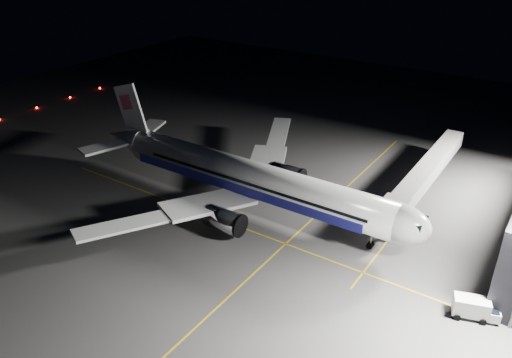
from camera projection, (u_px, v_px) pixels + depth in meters
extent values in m
plane|color=#4C4C4F|center=(252.00, 207.00, 81.62)|extent=(200.00, 200.00, 0.00)
cube|color=gold|center=(306.00, 225.00, 76.67)|extent=(0.25, 80.00, 0.01)
cube|color=gold|center=(230.00, 223.00, 77.19)|extent=(70.00, 0.25, 0.01)
cube|color=gold|center=(404.00, 220.00, 78.10)|extent=(0.25, 40.00, 0.01)
cylinder|color=silver|center=(252.00, 178.00, 79.19)|extent=(48.00, 5.60, 5.60)
ellipsoid|color=silver|center=(398.00, 223.00, 67.30)|extent=(8.96, 5.60, 5.60)
cube|color=black|center=(416.00, 222.00, 65.71)|extent=(2.20, 3.40, 0.90)
cone|color=silver|center=(126.00, 138.00, 93.18)|extent=(9.00, 5.49, 5.49)
cube|color=navy|center=(256.00, 175.00, 82.15)|extent=(42.24, 0.25, 1.50)
cube|color=navy|center=(237.00, 188.00, 78.05)|extent=(42.24, 0.25, 1.50)
cube|color=silver|center=(266.00, 165.00, 87.07)|extent=(11.36, 15.23, 1.53)
cube|color=silver|center=(208.00, 203.00, 75.26)|extent=(11.36, 15.23, 1.53)
cube|color=silver|center=(279.00, 132.00, 98.37)|extent=(8.57, 13.22, 1.31)
cube|color=silver|center=(122.00, 226.00, 68.12)|extent=(8.57, 13.22, 1.31)
cube|color=silver|center=(148.00, 129.00, 96.63)|extent=(6.20, 9.67, 0.45)
cube|color=silver|center=(106.00, 146.00, 88.95)|extent=(6.20, 9.67, 0.45)
cube|color=white|center=(131.00, 110.00, 89.33)|extent=(7.53, 0.40, 10.28)
cube|color=#DC4B73|center=(127.00, 102.00, 89.09)|extent=(3.22, 0.55, 3.22)
cylinder|color=#B7B7BF|center=(287.00, 174.00, 86.50)|extent=(5.60, 3.40, 3.40)
cylinder|color=#B7B7BF|center=(224.00, 220.00, 73.22)|extent=(5.60, 3.40, 3.40)
cylinder|color=#9999A0|center=(371.00, 240.00, 70.89)|extent=(0.26, 0.26, 2.50)
cylinder|color=black|center=(370.00, 245.00, 71.26)|extent=(0.90, 0.70, 0.90)
cylinder|color=#9999A0|center=(252.00, 185.00, 85.71)|extent=(0.26, 0.26, 2.50)
cylinder|color=#9999A0|center=(221.00, 206.00, 79.36)|extent=(0.26, 0.26, 2.50)
cylinder|color=black|center=(252.00, 189.00, 86.03)|extent=(1.10, 1.60, 1.10)
cylinder|color=black|center=(221.00, 210.00, 79.68)|extent=(1.10, 1.60, 1.10)
cube|color=#B2B2B7|center=(428.00, 170.00, 83.41)|extent=(3.00, 33.90, 2.80)
cube|color=#B2B2B7|center=(394.00, 210.00, 71.72)|extent=(3.60, 3.20, 3.40)
cylinder|color=#9999A0|center=(392.00, 228.00, 73.11)|extent=(0.70, 0.70, 3.10)
cylinder|color=black|center=(389.00, 238.00, 73.00)|extent=(0.70, 0.30, 0.70)
cylinder|color=black|center=(393.00, 232.00, 74.33)|extent=(0.70, 0.30, 0.70)
sphere|color=#FF140A|center=(37.00, 108.00, 124.57)|extent=(0.44, 0.44, 0.44)
sphere|color=#FF140A|center=(70.00, 97.00, 131.95)|extent=(0.44, 0.44, 0.44)
sphere|color=#FF140A|center=(100.00, 88.00, 139.33)|extent=(0.44, 0.44, 0.44)
cube|color=silver|center=(471.00, 306.00, 58.24)|extent=(4.44, 3.17, 2.21)
cube|color=silver|center=(492.00, 314.00, 57.94)|extent=(2.12, 2.32, 1.20)
cube|color=black|center=(493.00, 311.00, 57.71)|extent=(1.68, 2.00, 0.50)
cylinder|color=black|center=(481.00, 310.00, 59.33)|extent=(0.84, 0.49, 0.80)
cylinder|color=black|center=(483.00, 322.00, 57.53)|extent=(0.84, 0.49, 0.80)
cylinder|color=black|center=(456.00, 306.00, 60.00)|extent=(0.84, 0.49, 0.80)
cylinder|color=black|center=(457.00, 318.00, 58.20)|extent=(0.84, 0.49, 0.80)
cube|color=black|center=(245.00, 174.00, 90.67)|extent=(2.34, 1.60, 1.01)
cube|color=black|center=(245.00, 171.00, 90.37)|extent=(1.01, 1.01, 0.55)
sphere|color=#FFF2CC|center=(241.00, 175.00, 90.44)|extent=(0.24, 0.24, 0.24)
sphere|color=#FFF2CC|center=(244.00, 176.00, 89.92)|extent=(0.24, 0.24, 0.24)
cylinder|color=black|center=(251.00, 176.00, 90.92)|extent=(0.57, 0.26, 0.55)
cylinder|color=black|center=(246.00, 179.00, 89.85)|extent=(0.57, 0.26, 0.55)
cylinder|color=black|center=(244.00, 174.00, 91.86)|extent=(0.57, 0.26, 0.55)
cylinder|color=black|center=(239.00, 176.00, 90.80)|extent=(0.57, 0.26, 0.55)
cone|color=orange|center=(311.00, 193.00, 85.17)|extent=(0.40, 0.40, 0.60)
cone|color=orange|center=(252.00, 186.00, 87.30)|extent=(0.45, 0.45, 0.67)
cone|color=orange|center=(245.00, 189.00, 86.47)|extent=(0.42, 0.42, 0.63)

